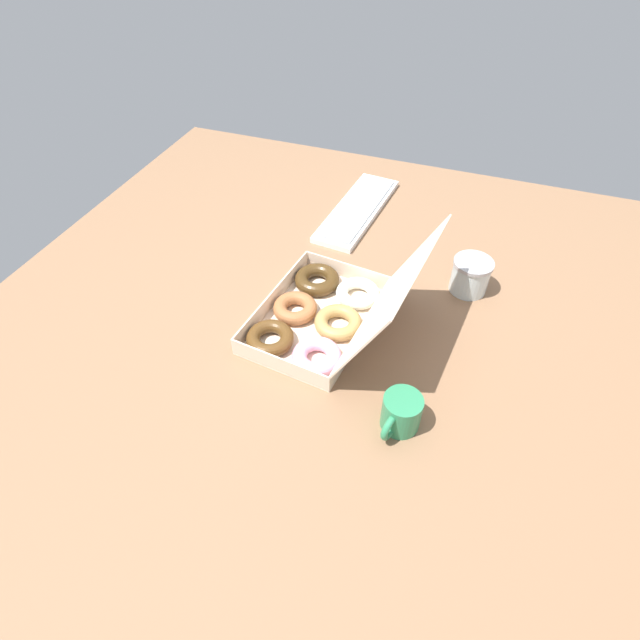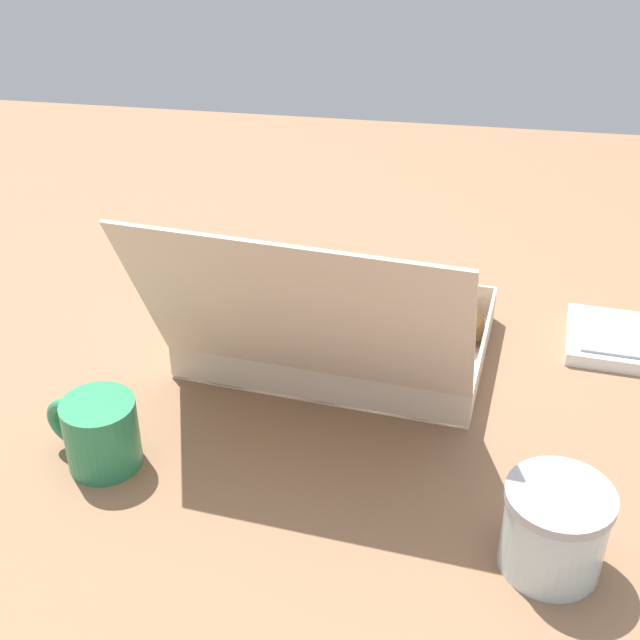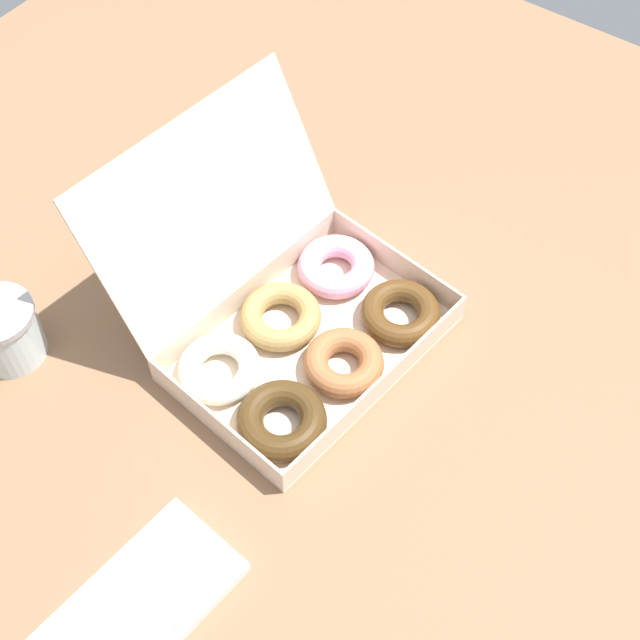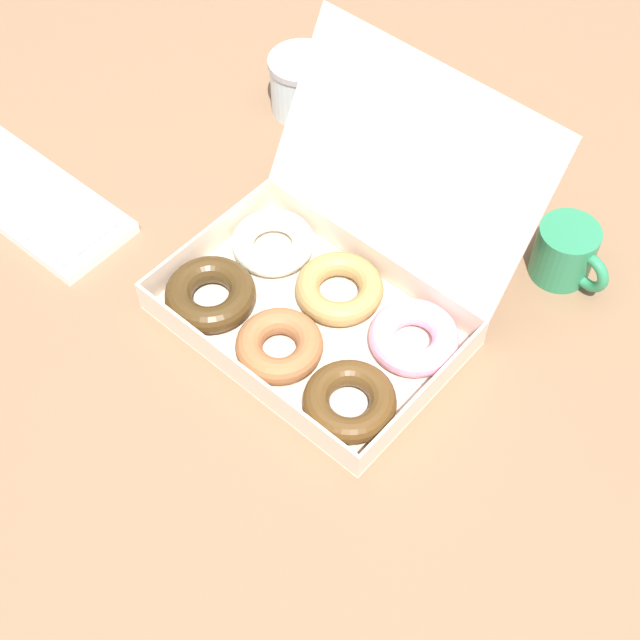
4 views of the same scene
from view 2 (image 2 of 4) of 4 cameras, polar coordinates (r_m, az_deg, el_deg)
name	(u,v)px [view 2 (image 2 of 4)]	position (r cm, az deg, el deg)	size (l,w,h in cm)	color
ground_plane	(332,368)	(116.16, 0.77, -3.11)	(180.00, 180.00, 2.00)	#876245
donut_box	(338,332)	(115.19, 1.17, -0.80)	(42.78, 42.04, 27.64)	beige
coffee_mug	(99,432)	(100.76, -13.98, -6.96)	(11.36, 8.14, 8.23)	#2E8657
glass_jar	(554,529)	(89.37, 14.77, -12.81)	(10.31, 10.31, 9.35)	silver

